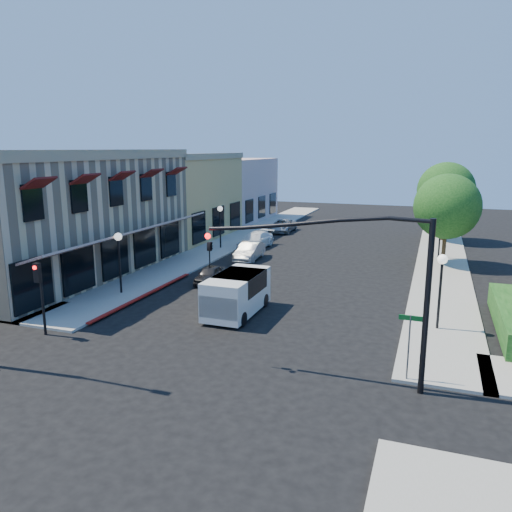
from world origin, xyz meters
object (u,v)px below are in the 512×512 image
(street_tree_b, at_px, (446,190))
(white_van, at_px, (237,292))
(street_tree_a, at_px, (447,207))
(parked_car_b, at_px, (250,251))
(street_name_sign, at_px, (409,337))
(lamppost_left_near, at_px, (119,248))
(lamppost_right_near, at_px, (441,273))
(parked_car_a, at_px, (210,275))
(parked_car_d, at_px, (282,226))
(secondary_signal, at_px, (40,285))
(parked_car_c, at_px, (255,240))
(lamppost_right_far, at_px, (441,223))
(signal_mast_arm, at_px, (362,272))
(lamppost_left_far, at_px, (220,216))

(street_tree_b, xyz_separation_m, white_van, (-9.80, -24.96, -3.36))
(street_tree_a, relative_size, parked_car_b, 1.63)
(street_name_sign, relative_size, lamppost_left_near, 0.70)
(lamppost_right_near, distance_m, parked_car_a, 14.06)
(street_tree_a, height_order, parked_car_d, street_tree_a)
(street_tree_b, bearing_deg, secondary_signal, -118.77)
(street_name_sign, relative_size, parked_car_c, 0.54)
(lamppost_left_near, distance_m, lamppost_right_far, 23.35)
(street_tree_a, height_order, signal_mast_arm, street_tree_a)
(street_tree_b, bearing_deg, parked_car_c, -149.34)
(parked_car_c, bearing_deg, lamppost_right_far, 6.94)
(parked_car_b, height_order, parked_car_d, parked_car_b)
(lamppost_left_near, relative_size, parked_car_a, 1.15)
(white_van, distance_m, parked_car_b, 12.56)
(street_name_sign, relative_size, parked_car_d, 0.56)
(lamppost_left_near, bearing_deg, parked_car_c, 80.31)
(parked_car_b, bearing_deg, white_van, -75.76)
(parked_car_d, bearing_deg, parked_car_c, -88.71)
(lamppost_left_far, height_order, parked_car_a, lamppost_left_far)
(street_tree_a, relative_size, parked_car_a, 2.08)
(secondary_signal, height_order, lamppost_left_far, lamppost_left_far)
(lamppost_right_near, bearing_deg, street_name_sign, -99.78)
(signal_mast_arm, distance_m, lamppost_left_far, 25.07)
(street_tree_b, height_order, lamppost_left_far, street_tree_b)
(lamppost_left_near, xyz_separation_m, lamppost_left_far, (0.00, 14.00, 0.00))
(street_tree_a, bearing_deg, signal_mast_arm, -98.17)
(street_name_sign, relative_size, white_van, 0.54)
(lamppost_right_near, bearing_deg, parked_car_b, 140.41)
(parked_car_b, bearing_deg, signal_mast_arm, -62.05)
(parked_car_b, bearing_deg, lamppost_left_near, -111.98)
(street_name_sign, distance_m, parked_car_b, 20.85)
(street_tree_a, relative_size, lamppost_left_near, 1.82)
(signal_mast_arm, xyz_separation_m, lamppost_left_far, (-14.36, 20.50, -1.35))
(parked_car_a, relative_size, parked_car_c, 0.68)
(lamppost_right_near, height_order, parked_car_b, lamppost_right_near)
(street_tree_a, xyz_separation_m, lamppost_right_near, (-0.30, -14.00, -1.46))
(street_tree_a, relative_size, parked_car_c, 1.41)
(secondary_signal, distance_m, parked_car_c, 22.05)
(street_tree_a, bearing_deg, parked_car_a, -143.67)
(lamppost_right_near, relative_size, parked_car_a, 1.15)
(lamppost_left_near, xyz_separation_m, lamppost_right_far, (17.00, 16.00, 0.00))
(street_name_sign, distance_m, parked_car_d, 32.82)
(street_name_sign, relative_size, parked_car_a, 0.80)
(secondary_signal, distance_m, lamppost_left_near, 6.63)
(parked_car_c, bearing_deg, street_tree_b, 34.78)
(street_tree_a, xyz_separation_m, white_van, (-9.80, -14.96, -3.01))
(signal_mast_arm, bearing_deg, lamppost_left_near, 155.63)
(street_tree_a, distance_m, parked_car_d, 18.38)
(white_van, relative_size, parked_car_d, 1.04)
(signal_mast_arm, relative_size, lamppost_right_far, 2.24)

